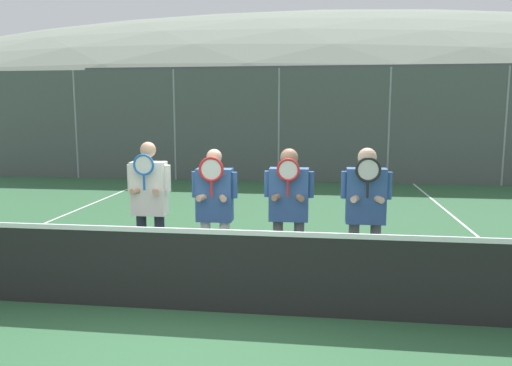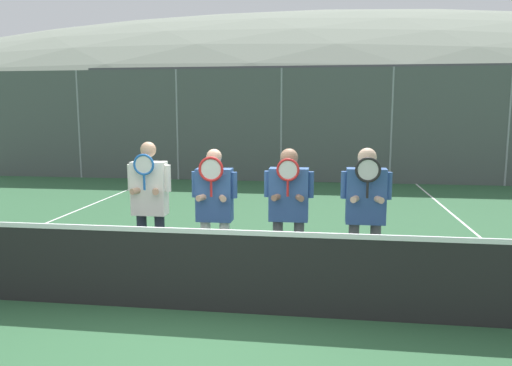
{
  "view_description": "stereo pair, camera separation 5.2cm",
  "coord_description": "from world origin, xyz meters",
  "px_view_note": "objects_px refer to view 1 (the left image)",
  "views": [
    {
      "loc": [
        1.3,
        -5.18,
        2.24
      ],
      "look_at": [
        0.48,
        1.12,
        1.29
      ],
      "focal_mm": 35.0,
      "sensor_mm": 36.0,
      "label": 1
    },
    {
      "loc": [
        1.36,
        -5.18,
        2.24
      ],
      "look_at": [
        0.48,
        1.12,
        1.29
      ],
      "focal_mm": 35.0,
      "sensor_mm": 36.0,
      "label": 2
    }
  ],
  "objects_px": {
    "player_center_right": "(289,204)",
    "player_center_left": "(215,206)",
    "car_left_of_center": "(252,146)",
    "car_center": "(405,146)",
    "player_rightmost": "(366,206)",
    "player_leftmost": "(149,200)",
    "car_far_left": "(116,143)"
  },
  "relations": [
    {
      "from": "car_left_of_center",
      "to": "car_center",
      "type": "distance_m",
      "value": 5.49
    },
    {
      "from": "player_leftmost",
      "to": "player_center_left",
      "type": "height_order",
      "value": "player_leftmost"
    },
    {
      "from": "player_center_left",
      "to": "player_rightmost",
      "type": "bearing_deg",
      "value": 1.74
    },
    {
      "from": "car_left_of_center",
      "to": "car_center",
      "type": "relative_size",
      "value": 1.0
    },
    {
      "from": "player_center_right",
      "to": "car_center",
      "type": "distance_m",
      "value": 12.37
    },
    {
      "from": "player_center_right",
      "to": "player_rightmost",
      "type": "xyz_separation_m",
      "value": [
        0.94,
        -0.08,
        0.02
      ]
    },
    {
      "from": "player_leftmost",
      "to": "car_center",
      "type": "relative_size",
      "value": 0.39
    },
    {
      "from": "player_leftmost",
      "to": "car_left_of_center",
      "type": "xyz_separation_m",
      "value": [
        -0.36,
        12.32,
        -0.21
      ]
    },
    {
      "from": "player_center_right",
      "to": "car_far_left",
      "type": "height_order",
      "value": "car_far_left"
    },
    {
      "from": "player_center_right",
      "to": "player_rightmost",
      "type": "relative_size",
      "value": 0.99
    },
    {
      "from": "car_left_of_center",
      "to": "car_center",
      "type": "height_order",
      "value": "car_center"
    },
    {
      "from": "car_left_of_center",
      "to": "player_rightmost",
      "type": "bearing_deg",
      "value": -75.86
    },
    {
      "from": "car_far_left",
      "to": "car_left_of_center",
      "type": "bearing_deg",
      "value": 1.79
    },
    {
      "from": "player_rightmost",
      "to": "car_center",
      "type": "xyz_separation_m",
      "value": [
        2.37,
        11.99,
        -0.12
      ]
    },
    {
      "from": "player_center_right",
      "to": "player_rightmost",
      "type": "distance_m",
      "value": 0.95
    },
    {
      "from": "player_center_right",
      "to": "player_center_left",
      "type": "bearing_deg",
      "value": -171.84
    },
    {
      "from": "player_center_right",
      "to": "car_center",
      "type": "bearing_deg",
      "value": 74.46
    },
    {
      "from": "car_far_left",
      "to": "car_center",
      "type": "relative_size",
      "value": 0.91
    },
    {
      "from": "player_center_left",
      "to": "car_left_of_center",
      "type": "distance_m",
      "value": 12.47
    },
    {
      "from": "player_center_left",
      "to": "car_far_left",
      "type": "xyz_separation_m",
      "value": [
        -6.51,
        12.24,
        -0.09
      ]
    },
    {
      "from": "player_center_right",
      "to": "car_center",
      "type": "xyz_separation_m",
      "value": [
        3.31,
        11.91,
        -0.1
      ]
    },
    {
      "from": "player_center_left",
      "to": "player_center_right",
      "type": "distance_m",
      "value": 0.93
    },
    {
      "from": "player_center_left",
      "to": "player_leftmost",
      "type": "bearing_deg",
      "value": 174.24
    },
    {
      "from": "player_leftmost",
      "to": "player_center_right",
      "type": "distance_m",
      "value": 1.81
    },
    {
      "from": "player_center_left",
      "to": "car_left_of_center",
      "type": "relative_size",
      "value": 0.38
    },
    {
      "from": "player_leftmost",
      "to": "car_left_of_center",
      "type": "relative_size",
      "value": 0.39
    },
    {
      "from": "car_far_left",
      "to": "car_center",
      "type": "xyz_separation_m",
      "value": [
        10.74,
        -0.19,
        0.02
      ]
    },
    {
      "from": "player_leftmost",
      "to": "player_rightmost",
      "type": "relative_size",
      "value": 1.03
    },
    {
      "from": "player_center_right",
      "to": "car_center",
      "type": "relative_size",
      "value": 0.38
    },
    {
      "from": "player_center_left",
      "to": "car_left_of_center",
      "type": "bearing_deg",
      "value": 95.72
    },
    {
      "from": "player_center_left",
      "to": "car_left_of_center",
      "type": "height_order",
      "value": "player_center_left"
    },
    {
      "from": "player_leftmost",
      "to": "car_center",
      "type": "xyz_separation_m",
      "value": [
        5.12,
        11.96,
        -0.12
      ]
    }
  ]
}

